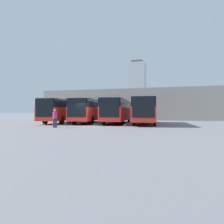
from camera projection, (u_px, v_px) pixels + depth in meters
ground_plane at (87, 126)px, 23.81m from camera, size 600.00×600.00×0.00m
bus_0 at (145, 110)px, 27.40m from camera, size 3.71×12.18×3.21m
curb_divider_0 at (127, 124)px, 26.22m from camera, size 0.77×5.23×0.15m
bus_1 at (118, 110)px, 29.22m from camera, size 3.71×12.18×3.21m
curb_divider_1 at (100, 123)px, 28.04m from camera, size 0.77×5.23×0.15m
bus_2 at (91, 110)px, 30.21m from camera, size 3.71×12.18×3.21m
curb_divider_2 at (73, 123)px, 29.04m from camera, size 0.77×5.23×0.15m
bus_3 at (65, 110)px, 30.84m from camera, size 3.71×12.18×3.21m
pedestrian at (55, 118)px, 21.24m from camera, size 0.55×0.55×1.79m
station_building at (131, 105)px, 47.68m from camera, size 34.75×16.46×5.98m
office_tower at (138, 88)px, 220.22m from camera, size 15.79×15.79×53.14m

